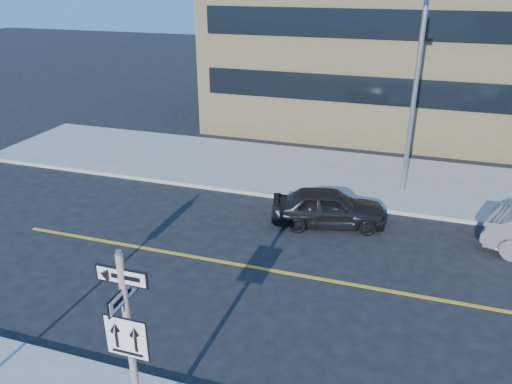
% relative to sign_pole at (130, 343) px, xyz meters
% --- Properties ---
extents(ground, '(120.00, 120.00, 0.00)m').
position_rel_sign_pole_xyz_m(ground, '(0.00, 2.51, -2.44)').
color(ground, black).
rests_on(ground, ground).
extents(sign_pole, '(0.92, 0.92, 4.06)m').
position_rel_sign_pole_xyz_m(sign_pole, '(0.00, 0.00, 0.00)').
color(sign_pole, beige).
rests_on(sign_pole, near_sidewalk).
extents(parked_car_a, '(2.48, 4.20, 1.34)m').
position_rel_sign_pole_xyz_m(parked_car_a, '(1.65, 9.98, -1.77)').
color(parked_car_a, black).
rests_on(parked_car_a, ground).
extents(streetlight_a, '(0.55, 2.25, 8.00)m').
position_rel_sign_pole_xyz_m(streetlight_a, '(4.00, 13.27, 2.32)').
color(streetlight_a, gray).
rests_on(streetlight_a, far_sidewalk).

